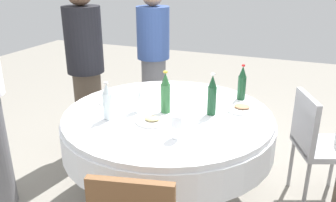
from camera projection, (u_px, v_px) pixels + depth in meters
The scene contains 16 objects.
ground_plane at pixel (168, 197), 2.82m from camera, with size 10.00×10.00×0.00m, color gray.
dining_table at pixel (168, 130), 2.60m from camera, with size 1.54×1.54×0.74m.
bottle_dark_green_rear at pixel (242, 83), 2.76m from camera, with size 0.07×0.07×0.28m.
bottle_green_left at pixel (165, 93), 2.51m from camera, with size 0.07×0.07×0.31m.
bottle_dark_green_mid at pixel (212, 96), 2.47m from camera, with size 0.06×0.06×0.30m.
bottle_clear_north at pixel (107, 102), 2.40m from camera, with size 0.06×0.06×0.27m.
wine_glass_north at pixel (176, 122), 2.13m from camera, with size 0.07×0.07×0.15m.
wine_glass_far at pixel (137, 98), 2.53m from camera, with size 0.06×0.06×0.15m.
plate_near at pixel (242, 108), 2.59m from camera, with size 0.25×0.25×0.04m.
plate_right at pixel (152, 120), 2.39m from camera, with size 0.23×0.23×0.04m.
spoon_left at pixel (224, 125), 2.35m from camera, with size 0.18×0.02×0.01m, color silver.
spoon_mid at pixel (175, 86), 3.10m from camera, with size 0.18×0.02×0.01m, color silver.
folded_napkin at pixel (112, 100), 2.75m from camera, with size 0.18×0.18×0.02m, color white.
person_rear at pixel (153, 59), 3.72m from camera, with size 0.34×0.34×1.57m.
person_left at pixel (86, 67), 3.26m from camera, with size 0.34×0.34×1.64m.
chair_front at pixel (316, 140), 2.62m from camera, with size 0.52×0.52×0.87m.
Camera 1 is at (-0.87, 2.19, 1.73)m, focal length 37.48 mm.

